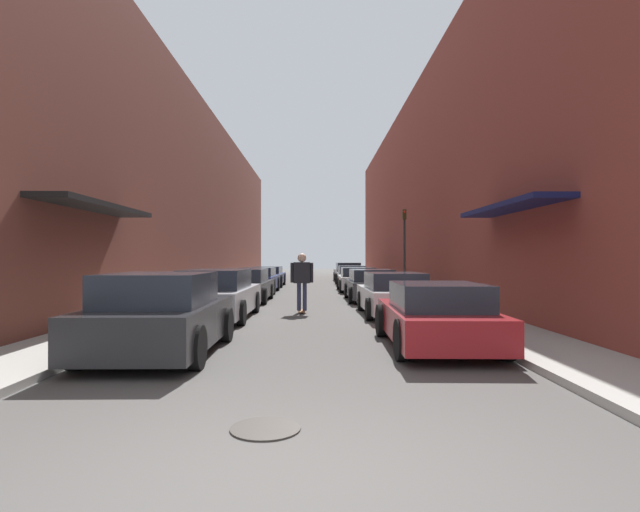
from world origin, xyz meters
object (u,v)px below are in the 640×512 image
(skateboarder, at_px, (302,276))
(parked_car_left_1, at_px, (217,295))
(parked_car_left_3, at_px, (258,280))
(parked_car_right_2, at_px, (371,285))
(parked_car_left_0, at_px, (161,316))
(manhole_cover, at_px, (266,428))
(parked_car_right_5, at_px, (348,272))
(parked_car_left_4, at_px, (268,276))
(parked_car_right_0, at_px, (436,316))
(parked_car_left_2, at_px, (245,286))
(traffic_light, at_px, (404,242))
(parked_car_right_1, at_px, (394,295))
(parked_car_right_3, at_px, (357,280))
(parked_car_right_4, at_px, (352,276))

(skateboarder, bearing_deg, parked_car_left_1, -148.63)
(parked_car_left_3, bearing_deg, parked_car_right_2, -42.78)
(parked_car_left_0, bearing_deg, skateboarder, 70.71)
(parked_car_right_2, distance_m, manhole_cover, 14.90)
(parked_car_right_5, bearing_deg, parked_car_left_0, -100.46)
(parked_car_left_4, distance_m, parked_car_right_0, 20.77)
(parked_car_left_2, height_order, parked_car_right_2, parked_car_left_2)
(parked_car_right_2, relative_size, traffic_light, 1.15)
(skateboarder, height_order, traffic_light, traffic_light)
(parked_car_right_1, relative_size, traffic_light, 1.10)
(parked_car_right_3, bearing_deg, parked_car_right_2, -89.22)
(parked_car_right_2, bearing_deg, parked_car_right_1, -88.44)
(parked_car_left_4, height_order, parked_car_right_5, parked_car_right_5)
(parked_car_left_4, bearing_deg, manhole_cover, -84.60)
(parked_car_left_3, distance_m, parked_car_right_5, 12.83)
(parked_car_left_1, relative_size, parked_car_right_1, 1.15)
(parked_car_left_3, relative_size, parked_car_right_3, 1.01)
(skateboarder, bearing_deg, parked_car_left_3, 104.87)
(parked_car_right_0, distance_m, parked_car_right_4, 21.33)
(parked_car_left_3, xyz_separation_m, parked_car_right_5, (5.11, 11.77, 0.03))
(parked_car_right_5, bearing_deg, manhole_cover, -95.18)
(parked_car_left_1, xyz_separation_m, parked_car_right_5, (5.06, 22.09, -0.02))
(parked_car_left_2, bearing_deg, parked_car_right_1, -42.30)
(parked_car_left_3, distance_m, parked_car_right_3, 4.97)
(parked_car_right_3, distance_m, manhole_cover, 20.33)
(parked_car_right_4, height_order, parked_car_right_5, parked_car_right_5)
(parked_car_left_1, distance_m, parked_car_right_4, 17.58)
(parked_car_left_4, height_order, manhole_cover, parked_car_left_4)
(parked_car_left_1, distance_m, parked_car_right_0, 6.72)
(parked_car_left_2, bearing_deg, parked_car_right_4, 66.70)
(parked_car_right_2, bearing_deg, parked_car_right_4, 89.81)
(parked_car_left_2, relative_size, parked_car_right_5, 1.08)
(parked_car_left_2, bearing_deg, traffic_light, 25.57)
(parked_car_right_2, relative_size, skateboarder, 2.35)
(parked_car_left_0, distance_m, parked_car_left_1, 5.10)
(parked_car_right_0, bearing_deg, parked_car_left_0, -172.70)
(parked_car_left_0, xyz_separation_m, parked_car_right_0, (4.98, 0.64, -0.08))
(parked_car_left_4, height_order, traffic_light, traffic_light)
(parked_car_left_2, relative_size, parked_car_right_4, 0.98)
(parked_car_right_1, distance_m, manhole_cover, 10.13)
(parked_car_right_5, height_order, traffic_light, traffic_light)
(parked_car_left_0, distance_m, parked_car_left_2, 10.49)
(parked_car_left_0, relative_size, parked_car_left_2, 0.96)
(manhole_cover, bearing_deg, parked_car_right_5, 84.82)
(parked_car_left_3, bearing_deg, parked_car_left_2, -89.42)
(parked_car_left_1, distance_m, manhole_cover, 9.22)
(skateboarder, xyz_separation_m, manhole_cover, (-0.07, -10.33, -1.12))
(parked_car_right_1, bearing_deg, parked_car_left_4, 108.99)
(skateboarder, height_order, manhole_cover, skateboarder)
(parked_car_right_5, bearing_deg, skateboarder, -97.56)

